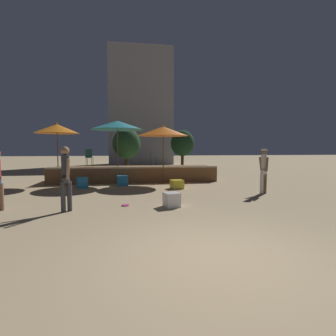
% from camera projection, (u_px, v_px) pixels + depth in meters
% --- Properties ---
extents(ground_plane, '(120.00, 120.00, 0.00)m').
position_uv_depth(ground_plane, '(217.00, 257.00, 4.31)').
color(ground_plane, tan).
extents(wooden_deck, '(8.76, 2.37, 0.85)m').
position_uv_depth(wooden_deck, '(134.00, 174.00, 14.55)').
color(wooden_deck, brown).
rests_on(wooden_deck, ground).
extents(patio_umbrella_0, '(2.56, 2.56, 2.98)m').
position_uv_depth(patio_umbrella_0, '(163.00, 131.00, 13.25)').
color(patio_umbrella_0, brown).
rests_on(patio_umbrella_0, ground).
extents(patio_umbrella_1, '(2.68, 2.68, 3.27)m').
position_uv_depth(patio_umbrella_1, '(117.00, 125.00, 13.29)').
color(patio_umbrella_1, brown).
rests_on(patio_umbrella_1, ground).
extents(patio_umbrella_2, '(2.11, 2.11, 3.05)m').
position_uv_depth(patio_umbrella_2, '(57.00, 129.00, 12.76)').
color(patio_umbrella_2, brown).
rests_on(patio_umbrella_2, ground).
extents(cube_seat_0, '(0.59, 0.59, 0.39)m').
position_uv_depth(cube_seat_0, '(177.00, 184.00, 11.68)').
color(cube_seat_0, yellow).
rests_on(cube_seat_0, ground).
extents(cube_seat_1, '(0.58, 0.58, 0.48)m').
position_uv_depth(cube_seat_1, '(82.00, 183.00, 11.90)').
color(cube_seat_1, '#2D9EDB').
rests_on(cube_seat_1, ground).
extents(cube_seat_2, '(0.54, 0.54, 0.43)m').
position_uv_depth(cube_seat_2, '(172.00, 200.00, 8.05)').
color(cube_seat_2, white).
rests_on(cube_seat_2, ground).
extents(cube_seat_3, '(0.55, 0.55, 0.46)m').
position_uv_depth(cube_seat_3, '(122.00, 181.00, 12.68)').
color(cube_seat_3, '#2D9EDB').
rests_on(cube_seat_3, ground).
extents(person_0, '(0.30, 0.50, 1.78)m').
position_uv_depth(person_0, '(264.00, 168.00, 10.35)').
color(person_0, white).
rests_on(person_0, ground).
extents(person_2, '(0.37, 0.54, 1.85)m').
position_uv_depth(person_2, '(66.00, 175.00, 7.37)').
color(person_2, '#3F3F47').
rests_on(person_2, ground).
extents(bistro_chair_0, '(0.40, 0.40, 0.90)m').
position_uv_depth(bistro_chair_0, '(152.00, 156.00, 14.44)').
color(bistro_chair_0, '#2D3338').
rests_on(bistro_chair_0, wooden_deck).
extents(bistro_chair_1, '(0.44, 0.44, 0.90)m').
position_uv_depth(bistro_chair_1, '(89.00, 156.00, 14.04)').
color(bistro_chair_1, '#1E4C47').
rests_on(bistro_chair_1, wooden_deck).
extents(frisbee_disc, '(0.24, 0.24, 0.03)m').
position_uv_depth(frisbee_disc, '(125.00, 205.00, 8.19)').
color(frisbee_disc, '#E54C99').
rests_on(frisbee_disc, ground).
extents(background_tree_0, '(2.27, 2.27, 3.54)m').
position_uv_depth(background_tree_0, '(182.00, 143.00, 25.22)').
color(background_tree_0, '#3D2B1C').
rests_on(background_tree_0, ground).
extents(background_tree_1, '(2.27, 2.27, 3.43)m').
position_uv_depth(background_tree_1, '(127.00, 144.00, 21.50)').
color(background_tree_1, '#3D2B1C').
rests_on(background_tree_1, ground).
extents(distant_building, '(7.05, 3.00, 12.87)m').
position_uv_depth(distant_building, '(141.00, 107.00, 29.51)').
color(distant_building, gray).
rests_on(distant_building, ground).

